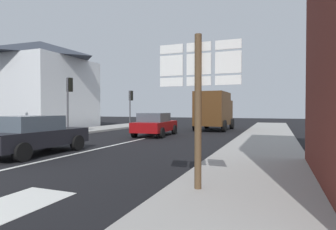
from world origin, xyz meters
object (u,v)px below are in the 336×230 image
at_px(route_sign_post, 198,95).
at_px(traffic_light_far_left, 131,100).
at_px(traffic_light_near_left, 69,93).
at_px(sedan_near, 34,134).
at_px(delivery_truck, 214,110).
at_px(sedan_far, 155,124).

xyz_separation_m(route_sign_post, traffic_light_far_left, (-11.13, 17.52, 0.52)).
xyz_separation_m(traffic_light_near_left, traffic_light_far_left, (0.00, 8.25, -0.25)).
relative_size(sedan_near, traffic_light_near_left, 1.12).
relative_size(traffic_light_near_left, traffic_light_far_left, 1.10).
xyz_separation_m(sedan_near, traffic_light_far_left, (-4.00, 14.88, 1.77)).
bearing_deg(traffic_light_far_left, delivery_truck, -3.18).
height_order(sedan_near, traffic_light_far_left, traffic_light_far_left).
bearing_deg(sedan_far, sedan_near, -98.91).
xyz_separation_m(route_sign_post, traffic_light_near_left, (-11.13, 9.27, 0.77)).
height_order(sedan_near, traffic_light_near_left, traffic_light_near_left).
height_order(delivery_truck, traffic_light_far_left, traffic_light_far_left).
distance_m(route_sign_post, traffic_light_near_left, 14.50).
relative_size(sedan_near, delivery_truck, 0.83).
height_order(sedan_far, route_sign_post, route_sign_post).
relative_size(sedan_far, traffic_light_far_left, 1.26).
bearing_deg(traffic_light_far_left, sedan_far, -50.63).
relative_size(delivery_truck, traffic_light_near_left, 1.35).
bearing_deg(traffic_light_far_left, sedan_near, -74.97).
xyz_separation_m(delivery_truck, route_sign_post, (3.27, -17.08, 0.35)).
height_order(delivery_truck, route_sign_post, route_sign_post).
bearing_deg(delivery_truck, traffic_light_far_left, 176.82).
relative_size(sedan_far, route_sign_post, 1.35).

